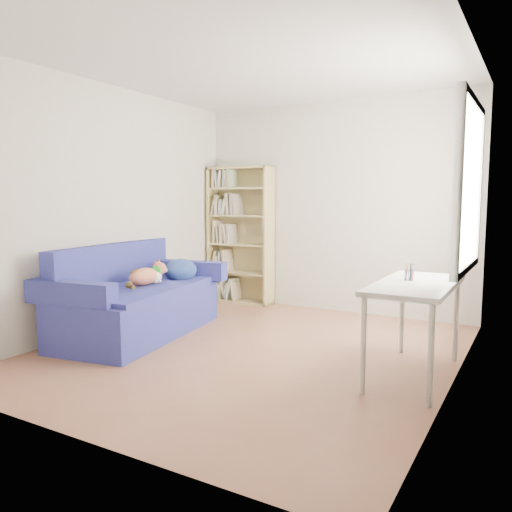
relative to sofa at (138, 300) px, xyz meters
The scene contains 6 objects.
ground 1.38m from the sofa, ahead, with size 4.00×4.00×0.00m, color brown.
room_shell 1.92m from the sofa, ahead, with size 3.54×4.04×2.62m.
sofa is the anchor object (origin of this frame).
bookshelf 1.99m from the sofa, 87.84° to the left, with size 0.91×0.28×1.83m.
desk 2.80m from the sofa, ahead, with size 0.56×1.22×0.75m.
pen_cup 2.75m from the sofa, ahead, with size 0.08×0.08×0.14m.
Camera 1 is at (2.28, -3.89, 1.38)m, focal length 35.00 mm.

